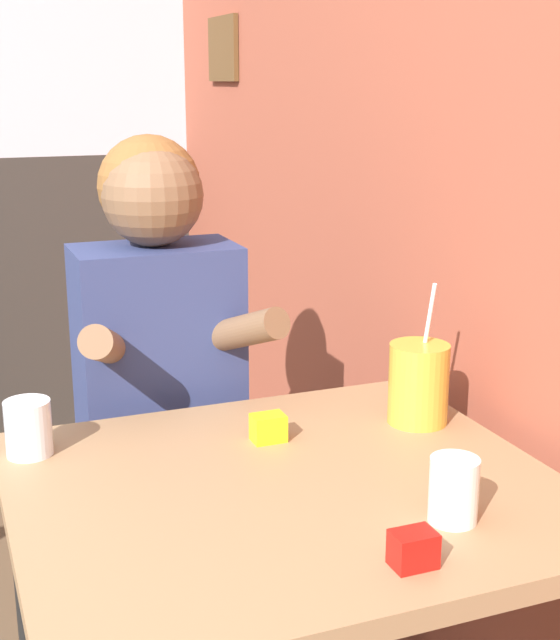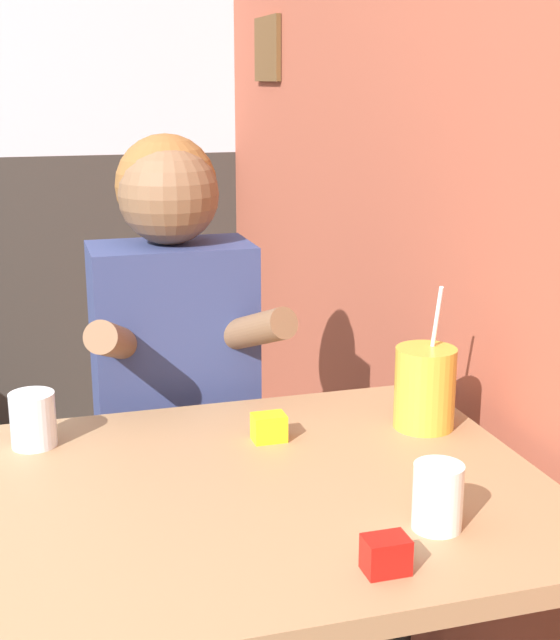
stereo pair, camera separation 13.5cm
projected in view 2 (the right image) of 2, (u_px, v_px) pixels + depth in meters
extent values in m
cube|color=#9E4C38|center=(362.00, 93.00, 2.35)|extent=(0.06, 4.65, 2.70)
cube|color=brown|center=(267.00, 49.00, 3.04)|extent=(0.02, 0.28, 0.21)
cube|color=#93704C|center=(278.00, 493.00, 1.45)|extent=(0.88, 0.78, 0.04)
cylinder|color=black|center=(36.00, 614.00, 1.77)|extent=(0.04, 0.04, 0.71)
cylinder|color=black|center=(405.00, 556.00, 1.99)|extent=(0.04, 0.04, 0.71)
cube|color=navy|center=(181.00, 589.00, 2.07)|extent=(0.31, 0.20, 0.47)
cube|color=navy|center=(174.00, 375.00, 1.94)|extent=(0.34, 0.20, 0.58)
sphere|color=brown|center=(166.00, 185.00, 1.86)|extent=(0.21, 0.21, 0.21)
sphere|color=brown|center=(168.00, 194.00, 1.84)|extent=(0.21, 0.21, 0.21)
cylinder|color=brown|center=(115.00, 342.00, 1.74)|extent=(0.14, 0.27, 0.15)
cylinder|color=brown|center=(250.00, 331.00, 1.81)|extent=(0.14, 0.27, 0.15)
cylinder|color=gold|center=(425.00, 388.00, 1.67)|extent=(0.11, 0.11, 0.15)
cylinder|color=white|center=(436.00, 322.00, 1.64)|extent=(0.01, 0.04, 0.14)
cylinder|color=silver|center=(33.00, 420.00, 1.59)|extent=(0.08, 0.08, 0.10)
cylinder|color=silver|center=(438.00, 497.00, 1.29)|extent=(0.07, 0.07, 0.10)
cube|color=#B7140F|center=(386.00, 555.00, 1.18)|extent=(0.06, 0.04, 0.05)
cube|color=yellow|center=(269.00, 427.00, 1.62)|extent=(0.06, 0.04, 0.05)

